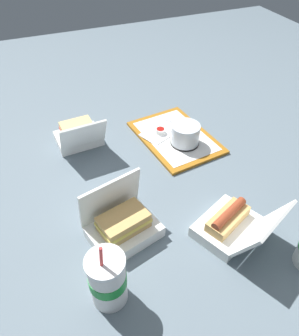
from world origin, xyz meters
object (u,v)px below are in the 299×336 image
cake_container (185,135)px  clamshell_sandwich_front (79,135)px  clamshell_hotdog_back (231,225)px  soda_cup_right (108,280)px  clamshell_sandwich_left (122,225)px  plastic_fork (177,123)px  ketchup_cup (160,131)px  food_tray (175,137)px

cake_container → clamshell_sandwich_front: clamshell_sandwich_front is taller
clamshell_hotdog_back → soda_cup_right: 0.39m
clamshell_sandwich_left → plastic_fork: bearing=138.7°
ketchup_cup → clamshell_sandwich_front: 0.33m
food_tray → clamshell_hotdog_back: 0.49m
food_tray → clamshell_hotdog_back: clamshell_hotdog_back is taller
ketchup_cup → soda_cup_right: (0.58, -0.39, 0.06)m
clamshell_hotdog_back → clamshell_sandwich_front: bearing=-152.6°
cake_container → clamshell_sandwich_front: size_ratio=0.57×
food_tray → ketchup_cup: bearing=-125.3°
food_tray → clamshell_sandwich_front: (-0.11, -0.37, 0.04)m
ketchup_cup → clamshell_hotdog_back: size_ratio=0.15×
clamshell_sandwich_left → cake_container: bearing=131.1°
ketchup_cup → food_tray: bearing=54.7°
ketchup_cup → plastic_fork: 0.11m
cake_container → clamshell_sandwich_front: (-0.17, -0.38, -0.01)m
ketchup_cup → soda_cup_right: 0.70m
ketchup_cup → clamshell_sandwich_front: clamshell_sandwich_front is taller
soda_cup_right → clamshell_sandwich_left: bearing=151.5°
soda_cup_right → plastic_fork: bearing=141.8°
plastic_fork → clamshell_sandwich_left: clamshell_sandwich_left is taller
food_tray → clamshell_sandwich_front: 0.39m
cake_container → plastic_fork: 0.14m
plastic_fork → ketchup_cup: bearing=-103.7°
clamshell_hotdog_back → clamshell_sandwich_left: 0.32m
clamshell_sandwich_left → food_tray: bearing=136.8°
cake_container → soda_cup_right: size_ratio=0.50×
ketchup_cup → clamshell_sandwich_left: (0.41, -0.30, 0.02)m
cake_container → ketchup_cup: 0.12m
soda_cup_right → ketchup_cup: bearing=145.9°
food_tray → plastic_fork: 0.09m
plastic_fork → clamshell_hotdog_back: 0.58m
food_tray → ketchup_cup: (-0.04, -0.05, 0.02)m
food_tray → plastic_fork: (-0.08, 0.05, 0.01)m
food_tray → soda_cup_right: size_ratio=1.78×
clamshell_sandwich_front → clamshell_sandwich_left: (0.49, 0.02, 0.00)m
clamshell_hotdog_back → clamshell_sandwich_front: size_ratio=1.32×
cake_container → clamshell_sandwich_left: bearing=-48.9°
clamshell_sandwich_front → ketchup_cup: bearing=76.5°
food_tray → cake_container: size_ratio=3.53×
plastic_fork → clamshell_hotdog_back: size_ratio=0.42×
clamshell_hotdog_back → cake_container: bearing=170.9°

